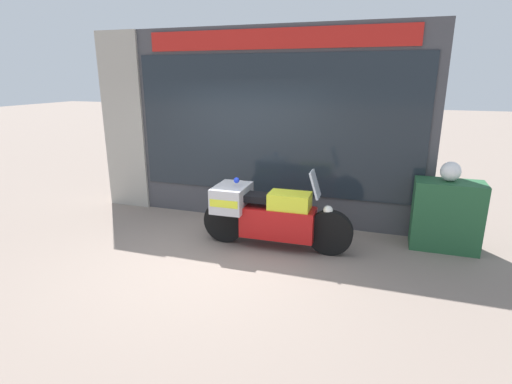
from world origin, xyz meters
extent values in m
plane|color=gray|center=(0.00, 0.00, 0.00)|extent=(60.00, 60.00, 0.00)
cube|color=#424247|center=(0.00, 2.00, 1.68)|extent=(6.12, 0.40, 3.36)
cube|color=#A39E93|center=(-2.62, 2.03, 1.68)|extent=(0.88, 0.55, 3.36)
cube|color=#1E262D|center=(0.41, 1.79, 1.73)|extent=(5.00, 0.02, 2.36)
cube|color=red|center=(0.41, 1.78, 3.13)|extent=(4.50, 0.03, 0.32)
cube|color=slate|center=(0.37, 2.01, 0.28)|extent=(4.78, 0.30, 0.55)
cube|color=silver|center=(0.37, 2.15, 1.25)|extent=(4.78, 0.02, 1.45)
cube|color=beige|center=(0.37, 2.01, 1.97)|extent=(4.78, 0.30, 0.02)
cube|color=#C68E19|center=(-1.32, 2.01, 2.01)|extent=(0.18, 0.04, 0.05)
cube|color=maroon|center=(-0.20, 2.01, 2.01)|extent=(0.18, 0.04, 0.05)
cube|color=#B7B2A8|center=(0.93, 2.01, 2.01)|extent=(0.18, 0.04, 0.05)
cube|color=black|center=(2.06, 2.01, 2.01)|extent=(0.18, 0.04, 0.05)
cube|color=yellow|center=(-1.12, 1.94, 0.69)|extent=(0.19, 0.02, 0.27)
cube|color=#2866B7|center=(0.37, 1.94, 0.69)|extent=(0.19, 0.02, 0.27)
cube|color=#2D8E42|center=(1.86, 1.94, 0.69)|extent=(0.19, 0.01, 0.27)
cylinder|color=black|center=(1.62, 0.71, 0.34)|extent=(0.68, 0.16, 0.68)
cylinder|color=black|center=(-0.03, 0.67, 0.34)|extent=(0.68, 0.16, 0.68)
cube|color=#B71414|center=(0.83, 0.69, 0.42)|extent=(1.13, 0.46, 0.46)
cube|color=yellow|center=(1.01, 0.69, 0.76)|extent=(0.62, 0.40, 0.27)
cube|color=black|center=(0.58, 0.68, 0.78)|extent=(0.66, 0.34, 0.10)
cube|color=#B7B7BC|center=(0.09, 0.67, 0.74)|extent=(0.51, 0.71, 0.38)
cube|color=yellow|center=(0.09, 0.67, 0.74)|extent=(0.46, 0.71, 0.11)
cube|color=#B2BCC6|center=(1.37, 0.70, 1.05)|extent=(0.15, 0.30, 0.39)
sphere|color=white|center=(1.58, 0.70, 0.68)|extent=(0.14, 0.14, 0.14)
sphere|color=blue|center=(0.17, 0.67, 1.02)|extent=(0.09, 0.09, 0.09)
cube|color=#235633|center=(3.24, 1.49, 0.53)|extent=(0.97, 0.51, 1.06)
sphere|color=white|center=(3.23, 1.51, 1.20)|extent=(0.29, 0.29, 0.29)
camera|label=1|loc=(2.33, -4.81, 2.55)|focal=28.00mm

